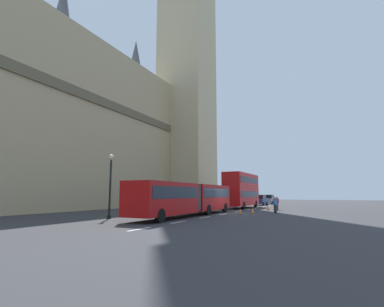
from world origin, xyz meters
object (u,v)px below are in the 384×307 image
(traffic_cone_middle, at_px, (253,211))
(pedestrian_near_cones, at_px, (275,204))
(pedestrian_by_kerb, at_px, (277,203))
(clock_tower, at_px, (187,13))
(double_decker_bus, at_px, (242,189))
(articulated_bus, at_px, (188,197))
(street_lamp, at_px, (110,181))
(traffic_cone_east, at_px, (268,208))
(sedan_trailing, at_px, (269,199))
(sedan_lead, at_px, (260,200))
(traffic_cone_west, at_px, (240,211))

(traffic_cone_middle, bearing_deg, pedestrian_near_cones, -56.52)
(pedestrian_near_cones, height_order, pedestrian_by_kerb, same)
(clock_tower, relative_size, double_decker_bus, 7.52)
(traffic_cone_middle, bearing_deg, articulated_bus, 144.25)
(street_lamp, relative_size, pedestrian_near_cones, 3.12)
(traffic_cone_east, bearing_deg, sedan_trailing, 11.05)
(articulated_bus, distance_m, sedan_lead, 29.09)
(double_decker_bus, distance_m, street_lamp, 22.91)
(traffic_cone_east, relative_size, street_lamp, 0.11)
(sedan_trailing, distance_m, pedestrian_near_cones, 29.39)
(traffic_cone_middle, height_order, pedestrian_by_kerb, pedestrian_by_kerb)
(articulated_bus, height_order, street_lamp, street_lamp)
(sedan_trailing, distance_m, traffic_cone_west, 31.97)
(articulated_bus, bearing_deg, traffic_cone_middle, -35.75)
(sedan_trailing, relative_size, pedestrian_near_cones, 2.60)
(sedan_lead, bearing_deg, traffic_cone_east, -163.67)
(clock_tower, relative_size, street_lamp, 14.62)
(traffic_cone_east, xyz_separation_m, pedestrian_by_kerb, (-0.66, -1.24, 0.63))
(traffic_cone_east, bearing_deg, pedestrian_by_kerb, -118.09)
(clock_tower, relative_size, articulated_bus, 4.83)
(sedan_trailing, relative_size, street_lamp, 0.83)
(traffic_cone_middle, relative_size, street_lamp, 0.11)
(traffic_cone_west, relative_size, street_lamp, 0.11)
(pedestrian_by_kerb, bearing_deg, sedan_trailing, 13.66)
(traffic_cone_west, xyz_separation_m, traffic_cone_middle, (1.74, -0.80, 0.00))
(traffic_cone_west, bearing_deg, traffic_cone_middle, -24.87)
(sedan_lead, relative_size, traffic_cone_west, 7.59)
(double_decker_bus, distance_m, sedan_trailing, 19.04)
(sedan_lead, bearing_deg, clock_tower, 98.90)
(articulated_bus, height_order, pedestrian_near_cones, articulated_bus)
(double_decker_bus, bearing_deg, traffic_cone_west, -164.45)
(articulated_bus, relative_size, traffic_cone_east, 27.48)
(articulated_bus, bearing_deg, sedan_trailing, -0.04)
(double_decker_bus, xyz_separation_m, sedan_trailing, (18.96, -0.03, -1.80))
(traffic_cone_east, bearing_deg, pedestrian_near_cones, -162.08)
(double_decker_bus, height_order, pedestrian_near_cones, double_decker_bus)
(traffic_cone_east, bearing_deg, street_lamp, 154.71)
(street_lamp, height_order, pedestrian_near_cones, street_lamp)
(clock_tower, bearing_deg, street_lamp, -163.59)
(street_lamp, xyz_separation_m, pedestrian_near_cones, (12.74, -10.92, -2.14))
(street_lamp, distance_m, pedestrian_near_cones, 16.91)
(double_decker_bus, height_order, sedan_trailing, double_decker_bus)
(sedan_lead, distance_m, traffic_cone_middle, 23.45)
(sedan_lead, xyz_separation_m, traffic_cone_east, (-15.49, -4.54, -0.63))
(articulated_bus, xyz_separation_m, traffic_cone_west, (4.33, -3.56, -1.46))
(articulated_bus, bearing_deg, traffic_cone_west, -39.44)
(articulated_bus, distance_m, street_lamp, 7.09)
(clock_tower, bearing_deg, double_decker_bus, -124.89)
(traffic_cone_west, bearing_deg, pedestrian_near_cones, -42.70)
(double_decker_bus, bearing_deg, clock_tower, 55.11)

